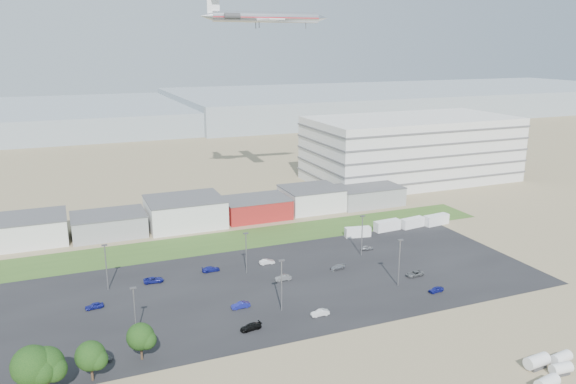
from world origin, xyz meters
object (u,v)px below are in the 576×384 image
storage_tank_nw (537,361)px  parked_car_5 (94,306)px  parked_car_9 (154,280)px  parked_car_13 (320,313)px  parked_car_12 (338,267)px  parked_car_3 (251,327)px  parked_car_7 (283,278)px  parked_car_0 (415,274)px  airliner (266,17)px  parked_car_2 (436,290)px  parked_car_6 (211,269)px  parked_car_11 (267,262)px  parked_car_10 (100,359)px  parked_car_8 (367,248)px  box_trailer_a (358,232)px  parked_car_4 (241,305)px

storage_tank_nw → parked_car_5: 84.19m
parked_car_9 → parked_car_13: (28.07, -29.02, -0.01)m
storage_tank_nw → parked_car_12: size_ratio=1.13×
parked_car_5 → parked_car_9: bearing=116.8°
parked_car_3 → parked_car_7: (14.28, 19.13, 0.01)m
parked_car_0 → parked_car_9: parked_car_9 is taller
parked_car_3 → parked_car_5: parked_car_5 is taller
parked_car_0 → parked_car_3: parked_car_3 is taller
airliner → parked_car_5: bearing=-129.1°
parked_car_5 → parked_car_12: size_ratio=0.96×
storage_tank_nw → parked_car_2: 31.13m
parked_car_12 → parked_car_6: bearing=-116.3°
parked_car_6 → parked_car_11: bearing=-95.1°
storage_tank_nw → parked_car_10: size_ratio=1.08×
parked_car_11 → parked_car_6: bearing=89.1°
parked_car_9 → parked_car_12: parked_car_9 is taller
parked_car_0 → parked_car_13: size_ratio=1.16×
storage_tank_nw → parked_car_11: size_ratio=1.14×
parked_car_6 → parked_car_10: parked_car_6 is taller
parked_car_9 → parked_car_5: bearing=127.3°
parked_car_5 → parked_car_8: (68.93, 8.41, -0.05)m
parked_car_9 → parked_car_10: parked_car_9 is taller
airliner → parked_car_0: size_ratio=10.19×
parked_car_2 → parked_car_12: size_ratio=0.93×
parked_car_13 → box_trailer_a: bearing=143.0°
parked_car_8 → parked_car_10: parked_car_10 is taller
parked_car_2 → parked_car_5: size_ratio=0.96×
airliner → parked_car_5: 112.46m
parked_car_9 → airliner: bearing=-34.8°
parked_car_6 → airliner: bearing=-33.4°
parked_car_6 → box_trailer_a: bearing=-80.8°
parked_car_2 → parked_car_5: 72.55m
parked_car_8 → parked_car_11: parked_car_11 is taller
parked_car_0 → parked_car_6: parked_car_6 is taller
parked_car_12 → parked_car_9: bearing=-108.4°
parked_car_2 → parked_car_11: (-28.59, 29.24, 0.02)m
airliner → parked_car_8: airliner is taller
parked_car_3 → parked_car_8: bearing=116.8°
storage_tank_nw → parked_car_2: bearing=84.9°
storage_tank_nw → box_trailer_a: (4.98, 69.82, 0.07)m
storage_tank_nw → box_trailer_a: box_trailer_a is taller
box_trailer_a → parked_car_2: (-2.19, -38.82, -0.76)m
parked_car_4 → parked_car_5: 29.99m
airliner → parked_car_8: bearing=-82.0°
box_trailer_a → parked_car_7: bearing=-136.7°
box_trailer_a → parked_car_10: size_ratio=1.82×
parked_car_7 → parked_car_13: size_ratio=1.01×
parked_car_3 → parked_car_9: bearing=-163.2°
box_trailer_a → parked_car_5: bearing=-155.4°
parked_car_12 → parked_car_13: (-14.19, -19.96, 0.06)m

